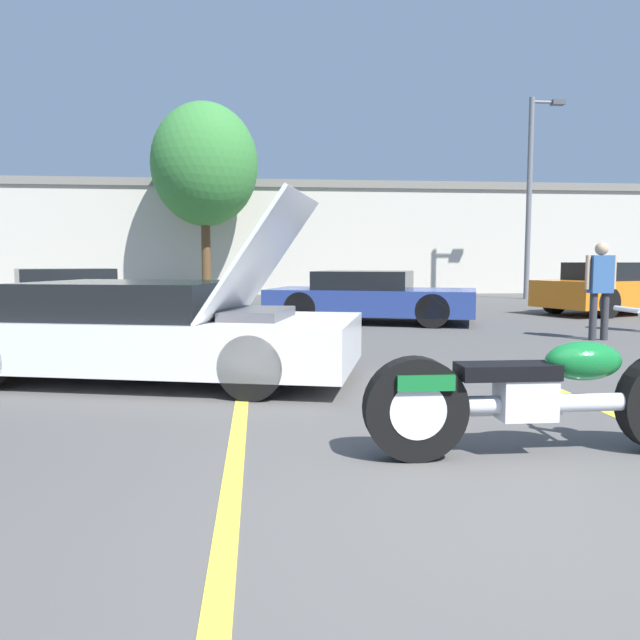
{
  "coord_description": "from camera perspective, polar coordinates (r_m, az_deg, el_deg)",
  "views": [
    {
      "loc": [
        -1.21,
        -2.73,
        1.29
      ],
      "look_at": [
        -0.7,
        2.39,
        0.8
      ],
      "focal_mm": 35.0,
      "sensor_mm": 36.0,
      "label": 1
    }
  ],
  "objects": [
    {
      "name": "parking_stripe_middle",
      "position": [
        4.54,
        -7.61,
        -11.07
      ],
      "size": [
        0.12,
        5.02,
        0.01
      ],
      "primitive_type": "cube",
      "color": "yellow",
      "rests_on": "ground"
    },
    {
      "name": "parked_car_mid_left_row",
      "position": [
        16.32,
        -21.7,
        2.37
      ],
      "size": [
        5.04,
        3.55,
        1.11
      ],
      "rotation": [
        0.0,
        0.0,
        0.42
      ],
      "color": "navy",
      "rests_on": "ground"
    },
    {
      "name": "parked_car_right_row",
      "position": [
        16.87,
        25.42,
        2.57
      ],
      "size": [
        4.37,
        2.99,
        1.26
      ],
      "rotation": [
        0.0,
        0.0,
        0.35
      ],
      "color": "orange",
      "rests_on": "ground"
    },
    {
      "name": "motorcycle",
      "position": [
        4.38,
        19.75,
        -6.53
      ],
      "size": [
        2.4,
        0.7,
        0.97
      ],
      "rotation": [
        0.0,
        0.0,
        -0.01
      ],
      "color": "black",
      "rests_on": "ground"
    },
    {
      "name": "light_pole",
      "position": [
        22.65,
        18.8,
        11.33
      ],
      "size": [
        1.21,
        0.28,
        6.73
      ],
      "color": "slate",
      "rests_on": "ground"
    },
    {
      "name": "parked_car_mid_right_row",
      "position": [
        13.19,
        4.61,
        2.1
      ],
      "size": [
        4.66,
        3.25,
        1.08
      ],
      "rotation": [
        0.0,
        0.0,
        -0.34
      ],
      "color": "navy",
      "rests_on": "ground"
    },
    {
      "name": "far_building",
      "position": [
        26.24,
        -3.02,
        7.69
      ],
      "size": [
        32.0,
        4.2,
        4.4
      ],
      "color": "beige",
      "rests_on": "ground"
    },
    {
      "name": "spectator_near_motorcycle",
      "position": [
        11.1,
        24.25,
        3.12
      ],
      "size": [
        0.52,
        0.21,
        1.59
      ],
      "color": "#333338",
      "rests_on": "ground"
    },
    {
      "name": "tree_background",
      "position": [
        22.73,
        -10.5,
        13.76
      ],
      "size": [
        3.7,
        3.7,
        6.77
      ],
      "color": "brown",
      "rests_on": "ground"
    },
    {
      "name": "show_car_hood_open",
      "position": [
        7.05,
        -15.3,
        -0.91
      ],
      "size": [
        4.83,
        2.97,
        1.99
      ],
      "rotation": [
        0.0,
        0.0,
        -0.26
      ],
      "color": "white",
      "rests_on": "ground"
    },
    {
      "name": "ground_plane",
      "position": [
        3.25,
        17.58,
        -18.19
      ],
      "size": [
        80.0,
        80.0,
        0.0
      ],
      "primitive_type": "plane",
      "color": "#514F4C"
    }
  ]
}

